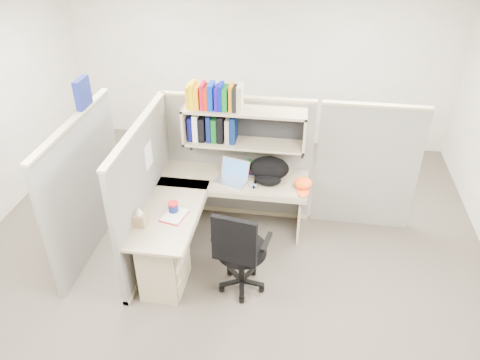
% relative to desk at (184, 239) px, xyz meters
% --- Properties ---
extents(ground, '(6.00, 6.00, 0.00)m').
position_rel_desk_xyz_m(ground, '(0.41, 0.29, -0.44)').
color(ground, '#37332B').
rests_on(ground, ground).
extents(room_shell, '(6.00, 6.00, 6.00)m').
position_rel_desk_xyz_m(room_shell, '(0.41, 0.29, 1.18)').
color(room_shell, '#B2AFA1').
rests_on(room_shell, ground).
extents(cubicle, '(3.79, 1.84, 1.95)m').
position_rel_desk_xyz_m(cubicle, '(0.04, 0.74, 0.47)').
color(cubicle, slate).
rests_on(cubicle, ground).
extents(desk, '(1.74, 1.75, 0.73)m').
position_rel_desk_xyz_m(desk, '(0.00, 0.00, 0.00)').
color(desk, tan).
rests_on(desk, ground).
extents(laptop, '(0.44, 0.44, 0.25)m').
position_rel_desk_xyz_m(laptop, '(0.38, 0.76, 0.42)').
color(laptop, silver).
rests_on(laptop, desk).
extents(backpack, '(0.55, 0.48, 0.27)m').
position_rel_desk_xyz_m(backpack, '(0.82, 0.85, 0.43)').
color(backpack, black).
rests_on(backpack, desk).
extents(orange_cap, '(0.23, 0.26, 0.12)m').
position_rel_desk_xyz_m(orange_cap, '(1.22, 0.77, 0.35)').
color(orange_cap, '#FD5516').
rests_on(orange_cap, desk).
extents(snack_canister, '(0.11, 0.11, 0.11)m').
position_rel_desk_xyz_m(snack_canister, '(-0.13, 0.10, 0.35)').
color(snack_canister, navy).
rests_on(snack_canister, desk).
extents(tissue_box, '(0.14, 0.14, 0.21)m').
position_rel_desk_xyz_m(tissue_box, '(-0.40, -0.17, 0.40)').
color(tissue_box, '#A0835B').
rests_on(tissue_box, desk).
extents(mouse, '(0.11, 0.09, 0.04)m').
position_rel_desk_xyz_m(mouse, '(0.65, 0.70, 0.31)').
color(mouse, '#7D8FB1').
rests_on(mouse, desk).
extents(paper_cup, '(0.08, 0.08, 0.11)m').
position_rel_desk_xyz_m(paper_cup, '(0.44, 1.06, 0.35)').
color(paper_cup, white).
rests_on(paper_cup, desk).
extents(book_stack, '(0.21, 0.26, 0.11)m').
position_rel_desk_xyz_m(book_stack, '(0.58, 1.02, 0.35)').
color(book_stack, gray).
rests_on(book_stack, desk).
extents(loose_paper, '(0.27, 0.32, 0.00)m').
position_rel_desk_xyz_m(loose_paper, '(-0.10, 0.04, 0.29)').
color(loose_paper, silver).
rests_on(loose_paper, desk).
extents(task_chair, '(0.60, 0.55, 1.08)m').
position_rel_desk_xyz_m(task_chair, '(0.64, -0.22, -0.06)').
color(task_chair, black).
rests_on(task_chair, ground).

